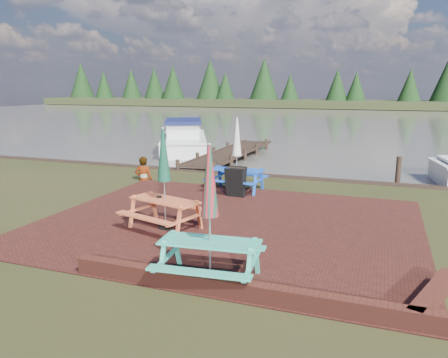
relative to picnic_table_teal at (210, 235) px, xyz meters
name	(u,v)px	position (x,y,z in m)	size (l,w,h in m)	color
ground	(213,236)	(-0.80, 2.13, -0.83)	(120.00, 120.00, 0.00)	black
paving	(228,223)	(-0.80, 3.13, -0.82)	(9.00, 7.50, 0.02)	#361611
brick_wall	(284,292)	(1.35, -0.28, -0.68)	(6.21, 1.79, 0.30)	#4C1E16
water	(348,120)	(-0.80, 39.13, -0.83)	(120.00, 60.00, 0.02)	#413E38
far_treeline	(365,87)	(-0.80, 68.13, 2.45)	(120.00, 10.00, 8.10)	black
picnic_table_teal	(210,235)	(0.00, 0.00, 0.00)	(1.84, 1.67, 2.37)	teal
picnic_table_red	(165,195)	(-2.03, 2.23, 0.00)	(2.05, 1.92, 2.36)	#CA5D33
picnic_table_blue	(237,166)	(-1.68, 6.43, -0.01)	(1.74, 1.56, 2.34)	#1745AD
chalkboard	(236,182)	(-1.45, 5.67, -0.36)	(0.57, 0.56, 0.91)	black
jetty	(231,153)	(-4.30, 13.41, -0.71)	(1.76, 9.08, 1.00)	black
boat_jetty	(184,141)	(-7.57, 14.99, -0.44)	(4.88, 7.08, 1.95)	silver
person	(143,157)	(-5.31, 6.82, 0.01)	(0.62, 0.40, 1.69)	gray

